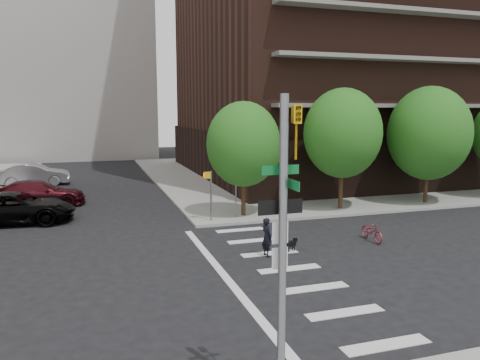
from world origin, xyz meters
TOP-DOWN VIEW (x-y plane):
  - ground at (0.00, 0.00)m, footprint 120.00×120.00m
  - sidewalk_ne at (20.50, 23.50)m, footprint 39.00×33.00m
  - crosswalk at (2.21, -0.00)m, footprint 3.85×13.00m
  - tree_a at (4.00, 8.50)m, footprint 4.00×4.00m
  - tree_b at (10.00, 8.50)m, footprint 4.50×4.50m
  - tree_c at (16.00, 8.50)m, footprint 5.00×5.00m
  - traffic_signal at (-0.47, -7.49)m, footprint 0.90×0.75m
  - pedestrian_signal at (2.32, 7.92)m, footprint 2.18×0.67m
  - parked_car_black at (-7.71, 10.89)m, footprint 3.21×6.13m
  - parked_car_maroon at (-7.02, 15.35)m, footprint 2.30×5.51m
  - parked_car_silver at (-8.13, 24.22)m, footprint 1.89×5.27m
  - scooter at (8.10, 2.37)m, footprint 0.68×1.74m
  - dog_walker at (2.76, 1.71)m, footprint 0.64×0.47m
  - dog at (3.97, 2.02)m, footprint 0.62×0.37m

SIDE VIEW (x-z plane):
  - ground at x=0.00m, z-range 0.00..0.00m
  - crosswalk at x=2.21m, z-range 0.00..0.01m
  - sidewalk_ne at x=20.50m, z-range 0.00..0.15m
  - dog at x=3.97m, z-range 0.07..0.59m
  - scooter at x=8.10m, z-range 0.00..0.90m
  - dog_walker at x=2.76m, z-range 0.00..1.59m
  - parked_car_maroon at x=-7.02m, z-range 0.00..1.59m
  - parked_car_black at x=-7.71m, z-range 0.00..1.65m
  - parked_car_silver at x=-8.13m, z-range 0.00..1.73m
  - pedestrian_signal at x=2.32m, z-range 0.55..3.15m
  - traffic_signal at x=-0.47m, z-range -0.30..5.70m
  - tree_a at x=4.00m, z-range 1.09..6.99m
  - tree_c at x=16.00m, z-range 1.05..7.85m
  - tree_b at x=10.00m, z-range 1.22..7.87m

